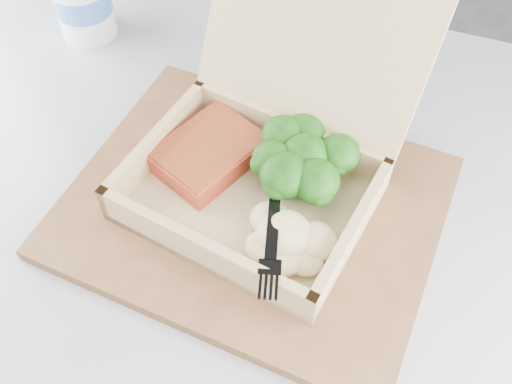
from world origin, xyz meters
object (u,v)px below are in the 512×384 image
at_px(serving_tray, 253,207).
at_px(takeout_container, 271,141).
at_px(cafe_table, 199,324).
at_px(paper_cup, 82,1).

xyz_separation_m(serving_tray, takeout_container, (-0.00, 0.04, 0.06)).
height_order(cafe_table, serving_tray, serving_tray).
distance_m(cafe_table, paper_cup, 0.45).
distance_m(takeout_container, paper_cup, 0.36).
distance_m(serving_tray, paper_cup, 0.38).
relative_size(cafe_table, paper_cup, 10.15).
bearing_deg(paper_cup, takeout_container, -22.16).
bearing_deg(serving_tray, paper_cup, 151.67).
height_order(serving_tray, takeout_container, takeout_container).
xyz_separation_m(takeout_container, paper_cup, (-0.33, 0.13, -0.02)).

